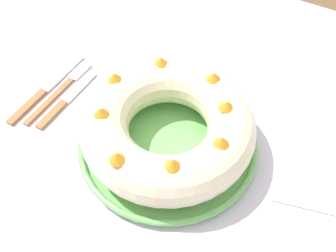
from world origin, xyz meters
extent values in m
cube|color=silver|center=(0.00, 0.00, 0.76)|extent=(1.36, 1.15, 0.03)
cylinder|color=brown|center=(-0.61, 0.51, 0.37)|extent=(0.06, 0.06, 0.74)
cylinder|color=#6BB760|center=(-0.02, -0.02, 0.78)|extent=(0.33, 0.33, 0.01)
torus|color=#6BB760|center=(-0.02, -0.02, 0.79)|extent=(0.34, 0.34, 0.01)
torus|color=beige|center=(-0.02, -0.02, 0.84)|extent=(0.32, 0.32, 0.09)
cone|color=orange|center=(0.06, 0.04, 0.89)|extent=(0.04, 0.04, 0.02)
cone|color=orange|center=(0.02, 0.09, 0.89)|extent=(0.04, 0.04, 0.02)
cone|color=orange|center=(-0.09, 0.08, 0.89)|extent=(0.04, 0.04, 0.02)
cone|color=orange|center=(-0.14, 0.00, 0.89)|extent=(0.04, 0.04, 0.02)
cone|color=orange|center=(-0.11, -0.08, 0.89)|extent=(0.04, 0.04, 0.02)
cone|color=orange|center=(-0.04, -0.14, 0.89)|extent=(0.03, 0.03, 0.02)
cone|color=orange|center=(0.04, -0.11, 0.89)|extent=(0.04, 0.04, 0.02)
cone|color=orange|center=(0.09, -0.04, 0.89)|extent=(0.04, 0.04, 0.02)
cube|color=#936038|center=(-0.29, -0.04, 0.78)|extent=(0.01, 0.15, 0.01)
cube|color=silver|center=(-0.29, 0.06, 0.78)|extent=(0.02, 0.06, 0.01)
cube|color=#936038|center=(-0.32, -0.08, 0.78)|extent=(0.02, 0.11, 0.01)
cube|color=silver|center=(-0.32, 0.04, 0.78)|extent=(0.02, 0.13, 0.00)
cube|color=#936038|center=(-0.26, -0.07, 0.78)|extent=(0.02, 0.08, 0.01)
cube|color=silver|center=(-0.26, 0.02, 0.78)|extent=(0.02, 0.10, 0.00)
cube|color=#B2D1B7|center=(0.25, 0.03, 0.77)|extent=(0.14, 0.12, 0.00)
camera|label=1|loc=(0.20, -0.40, 1.39)|focal=42.00mm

